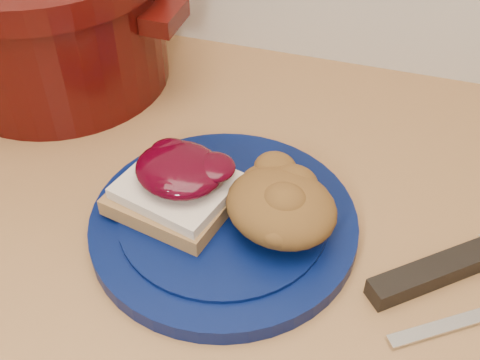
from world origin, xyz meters
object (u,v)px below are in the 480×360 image
(dutch_oven, at_px, (51,17))
(plate, at_px, (224,223))
(pepper_grinder, at_px, (49,11))
(chef_knife, at_px, (475,256))
(butter_knife, at_px, (474,317))

(dutch_oven, bearing_deg, plate, -34.50)
(pepper_grinder, bearing_deg, chef_knife, -20.34)
(pepper_grinder, bearing_deg, plate, -36.51)
(butter_knife, bearing_deg, dutch_oven, 121.31)
(dutch_oven, height_order, pepper_grinder, dutch_oven)
(plate, distance_m, butter_knife, 0.24)
(butter_knife, height_order, dutch_oven, dutch_oven)
(plate, xyz_separation_m, pepper_grinder, (-0.30, 0.23, 0.06))
(chef_knife, distance_m, dutch_oven, 0.54)
(chef_knife, xyz_separation_m, dutch_oven, (-0.51, 0.17, 0.07))
(dutch_oven, xyz_separation_m, pepper_grinder, (-0.02, 0.03, -0.01))
(plate, bearing_deg, butter_knife, -8.56)
(chef_knife, height_order, butter_knife, chef_knife)
(plate, distance_m, dutch_oven, 0.35)
(chef_knife, xyz_separation_m, pepper_grinder, (-0.53, 0.20, 0.06))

